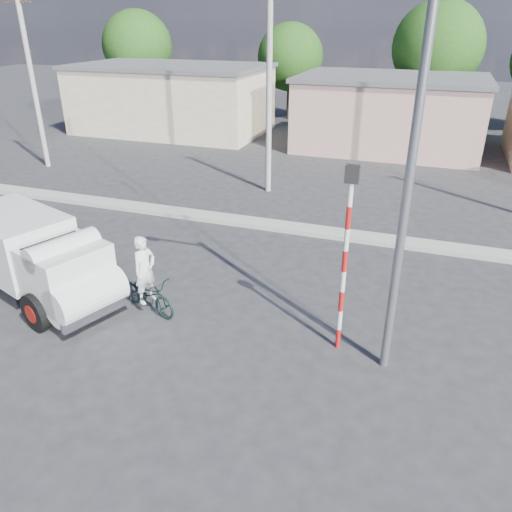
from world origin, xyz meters
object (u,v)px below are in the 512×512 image
(cyclist, at_px, (146,280))
(traffic_pole, at_px, (346,247))
(truck, at_px, (37,257))
(bicycle, at_px, (148,294))
(streetlight, at_px, (405,141))

(cyclist, height_order, traffic_pole, traffic_pole)
(truck, xyz_separation_m, traffic_pole, (8.10, 0.40, 1.37))
(bicycle, distance_m, traffic_pole, 5.42)
(bicycle, bearing_deg, cyclist, 0.00)
(cyclist, height_order, streetlight, streetlight)
(truck, relative_size, cyclist, 3.12)
(traffic_pole, bearing_deg, bicycle, -179.23)
(truck, height_order, streetlight, streetlight)
(traffic_pole, bearing_deg, cyclist, -179.23)
(bicycle, height_order, traffic_pole, traffic_pole)
(cyclist, distance_m, traffic_pole, 5.28)
(truck, relative_size, streetlight, 0.63)
(truck, height_order, traffic_pole, traffic_pole)
(truck, bearing_deg, traffic_pole, 22.32)
(truck, bearing_deg, streetlight, 20.13)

